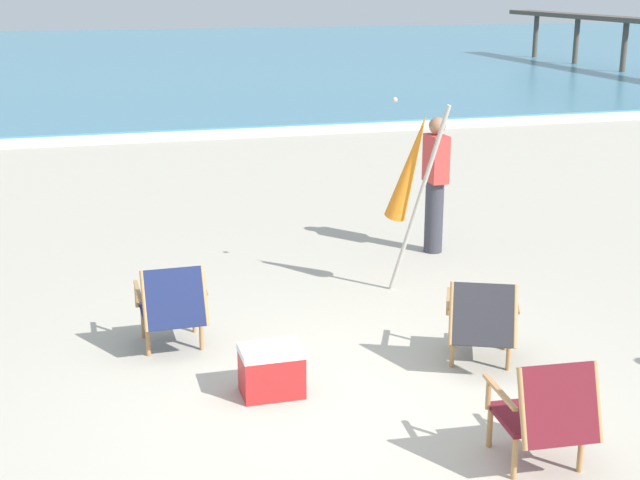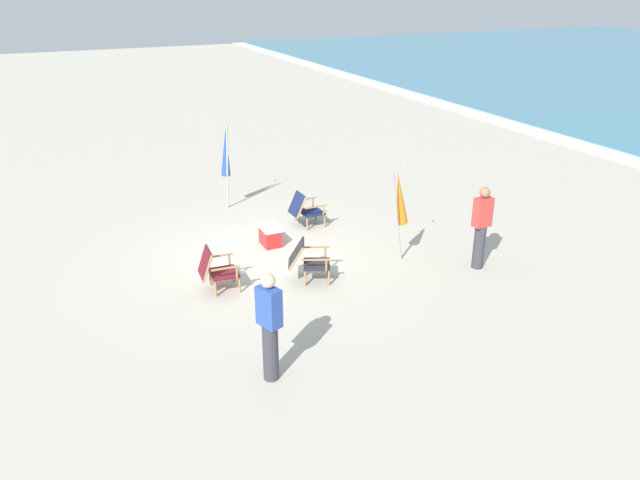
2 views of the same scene
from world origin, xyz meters
name	(u,v)px [view 2 (image 2 of 2)]	position (x,y,z in m)	size (l,w,h in m)	color
ground_plane	(262,257)	(0.00, 0.00, 0.00)	(80.00, 80.00, 0.00)	#B7AF9E
beach_chair_front_right	(307,259)	(1.32, 0.42, 0.42)	(0.83, 0.93, 0.78)	#28282D
beach_chair_far_center	(216,269)	(1.01, -1.22, 0.43)	(0.63, 0.71, 0.82)	maroon
beach_chair_back_left	(305,209)	(-1.14, 1.45, 0.43)	(0.60, 0.73, 0.80)	#19234C
umbrella_furled_orange	(400,199)	(1.39, 2.31, 1.33)	(0.53, 0.67, 2.04)	#B7B2A8
umbrella_furled_blue	(226,153)	(-2.97, 0.25, 1.38)	(0.41, 0.24, 2.11)	#B7B2A8
person_near_chairs	(270,326)	(3.90, -1.28, 0.84)	(0.39, 0.31, 1.63)	#383842
person_by_waterline	(481,227)	(2.21, 3.62, 0.84)	(0.22, 0.35, 1.63)	#383842
cooler_box	(270,236)	(-0.49, 0.38, 0.20)	(0.49, 0.35, 0.40)	red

